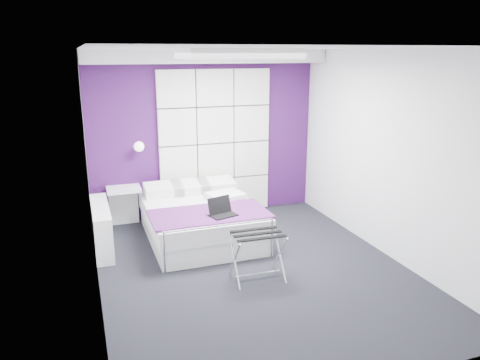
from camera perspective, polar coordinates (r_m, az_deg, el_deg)
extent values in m
plane|color=black|center=(5.78, 1.76, -10.94)|extent=(4.40, 4.40, 0.00)
plane|color=white|center=(5.18, 2.01, 15.79)|extent=(4.40, 4.40, 0.00)
plane|color=white|center=(7.38, -4.30, 5.48)|extent=(3.60, 0.00, 3.60)
plane|color=white|center=(4.99, -17.78, -0.01)|extent=(0.00, 4.40, 4.40)
plane|color=white|center=(6.20, 17.62, 2.90)|extent=(0.00, 4.40, 4.40)
cube|color=#391048|center=(7.38, -4.28, 5.47)|extent=(3.58, 0.02, 2.58)
cube|color=white|center=(7.04, -3.96, 14.83)|extent=(3.58, 0.50, 0.20)
sphere|color=white|center=(7.07, -12.26, 4.07)|extent=(0.15, 0.15, 0.15)
cube|color=white|center=(6.54, -16.52, -5.54)|extent=(0.22, 1.20, 0.60)
cube|color=white|center=(6.68, -4.74, -6.00)|extent=(1.44, 1.80, 0.27)
cube|color=silver|center=(6.59, -4.79, -3.99)|extent=(1.48, 1.84, 0.23)
cube|color=#3B1449|center=(6.14, -3.76, -4.17)|extent=(1.54, 0.81, 0.03)
cube|color=white|center=(7.15, -14.02, -1.07)|extent=(0.49, 0.38, 0.05)
cube|color=black|center=(5.36, 2.17, -6.59)|extent=(0.57, 0.42, 0.01)
cube|color=black|center=(6.03, -2.05, -4.32)|extent=(0.33, 0.23, 0.02)
cube|color=black|center=(6.09, -2.39, -2.91)|extent=(0.33, 0.01, 0.22)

